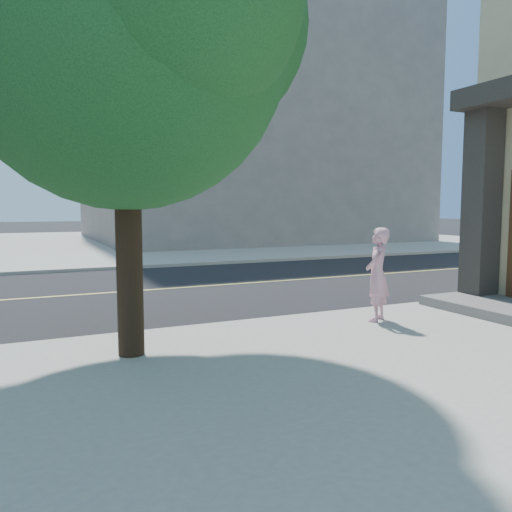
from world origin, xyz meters
name	(u,v)px	position (x,y,z in m)	size (l,w,h in m)	color
sidewalk_ne	(237,239)	(13.50, 21.50, 0.06)	(29.00, 25.00, 0.12)	#9B9A90
filler_ne	(241,127)	(14.00, 22.00, 7.12)	(18.00, 16.00, 14.00)	slate
man_on_phone	(377,274)	(6.67, -1.04, 0.93)	(0.59, 0.39, 1.61)	pink
street_tree	(132,5)	(2.54, -1.27, 4.63)	(5.26, 4.78, 6.99)	black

